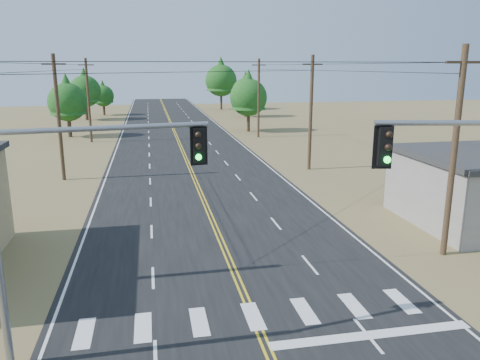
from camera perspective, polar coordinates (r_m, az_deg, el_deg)
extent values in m
cube|color=black|center=(38.47, -5.54, 0.07)|extent=(15.00, 200.00, 0.02)
cylinder|color=#4C3826|center=(40.07, -21.23, 7.00)|extent=(0.30, 0.30, 10.00)
cube|color=#4C3826|center=(39.87, -21.76, 13.00)|extent=(1.80, 0.12, 0.12)
cylinder|color=#4C3826|center=(59.79, -17.98, 9.17)|extent=(0.30, 0.30, 10.00)
cube|color=#4C3826|center=(59.66, -18.28, 13.18)|extent=(1.80, 0.12, 0.12)
cylinder|color=#4C3826|center=(24.11, 24.62, 2.84)|extent=(0.30, 0.30, 10.00)
cube|color=#4C3826|center=(23.77, 25.64, 12.82)|extent=(1.80, 0.12, 0.12)
cylinder|color=#4C3826|center=(41.84, 8.62, 8.01)|extent=(0.30, 0.30, 10.00)
cube|color=#4C3826|center=(41.65, 8.83, 13.77)|extent=(1.80, 0.12, 0.12)
cylinder|color=#4C3826|center=(60.99, 2.28, 9.89)|extent=(0.30, 0.30, 10.00)
cube|color=#4C3826|center=(60.86, 2.32, 13.83)|extent=(1.80, 0.12, 0.12)
cylinder|color=gray|center=(14.47, -16.41, 6.08)|extent=(6.39, 1.10, 0.16)
cube|color=black|center=(15.00, -5.06, 4.27)|extent=(0.40, 0.35, 1.12)
sphere|color=black|center=(14.77, -5.12, 5.52)|extent=(0.20, 0.20, 0.20)
sphere|color=black|center=(14.82, -5.09, 4.15)|extent=(0.20, 0.20, 0.20)
sphere|color=#0CE533|center=(14.88, -5.06, 2.80)|extent=(0.20, 0.20, 0.20)
cube|color=black|center=(14.30, 17.15, 3.95)|extent=(0.42, 0.38, 1.15)
sphere|color=black|center=(14.10, 17.73, 5.29)|extent=(0.21, 0.21, 0.21)
sphere|color=black|center=(14.15, 17.62, 3.82)|extent=(0.21, 0.21, 0.21)
sphere|color=#0CE533|center=(14.22, 17.52, 2.37)|extent=(0.21, 0.21, 0.21)
cylinder|color=#3F2D1E|center=(65.50, -20.07, 6.24)|extent=(0.50, 0.50, 2.96)
cone|color=#184C15|center=(65.16, -20.37, 9.83)|extent=(4.61, 4.61, 5.27)
sphere|color=#184C15|center=(65.22, -20.29, 8.89)|extent=(4.94, 4.94, 4.94)
cylinder|color=#3F2D1E|center=(85.67, -18.21, 8.03)|extent=(0.48, 0.48, 3.21)
cone|color=#184C15|center=(85.40, -18.44, 11.01)|extent=(4.99, 4.99, 5.71)
sphere|color=#184C15|center=(85.45, -18.38, 10.23)|extent=(5.35, 5.35, 5.35)
cylinder|color=#3F2D1E|center=(93.27, -16.24, 8.32)|extent=(0.44, 0.44, 2.38)
cone|color=#184C15|center=(93.06, -16.38, 10.35)|extent=(3.70, 3.70, 4.23)
sphere|color=#184C15|center=(93.10, -16.35, 9.82)|extent=(3.97, 3.97, 3.97)
cylinder|color=#3F2D1E|center=(66.92, 1.03, 7.28)|extent=(0.47, 0.47, 3.13)
cone|color=#184C15|center=(66.57, 1.04, 11.00)|extent=(4.87, 4.87, 5.57)
sphere|color=#184C15|center=(66.63, 1.04, 10.03)|extent=(5.22, 5.22, 5.22)
cylinder|color=#3F2D1E|center=(86.68, 0.67, 8.68)|extent=(0.41, 0.41, 2.96)
cone|color=#184C15|center=(86.42, 0.67, 11.40)|extent=(4.61, 4.61, 5.27)
sphere|color=#184C15|center=(86.47, 0.67, 10.69)|extent=(4.94, 4.94, 4.94)
cylinder|color=#3F2D1E|center=(101.69, -2.31, 9.70)|extent=(0.48, 0.48, 4.00)
cone|color=#184C15|center=(101.45, -2.34, 12.84)|extent=(6.23, 6.23, 7.12)
sphere|color=#184C15|center=(101.49, -2.33, 12.02)|extent=(6.67, 6.67, 6.67)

